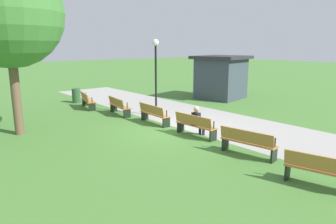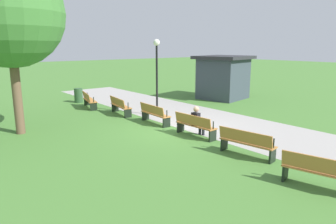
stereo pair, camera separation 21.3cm
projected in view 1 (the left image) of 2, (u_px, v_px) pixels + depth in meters
ground_plane at (175, 129)px, 13.13m from camera, size 120.00×120.00×0.00m
path_paving at (212, 121)px, 14.60m from camera, size 27.80×4.22×0.01m
bench_0 at (87, 100)px, 17.41m from camera, size 1.89×0.89×0.89m
bench_1 at (119, 106)px, 15.77m from camera, size 1.88×0.73×0.89m
bench_2 at (154, 114)px, 13.96m from camera, size 1.85×0.56×0.89m
bench_3 at (195, 125)px, 11.98m from camera, size 1.85×0.56×0.89m
bench_4 at (248, 142)px, 9.86m from camera, size 1.88×0.73×0.89m
bench_5 at (323, 171)px, 7.60m from camera, size 1.89×0.89×0.89m
person_seated at (198, 120)px, 12.04m from camera, size 0.34×0.53×1.20m
tree_0 at (7, 13)px, 11.44m from camera, size 4.13×4.13×6.75m
lamp_post at (156, 63)px, 15.20m from camera, size 0.32×0.32×3.79m
trash_bin at (76, 96)px, 19.13m from camera, size 0.51×0.51×0.88m
kiosk at (221, 77)px, 20.52m from camera, size 3.63×3.79×2.82m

